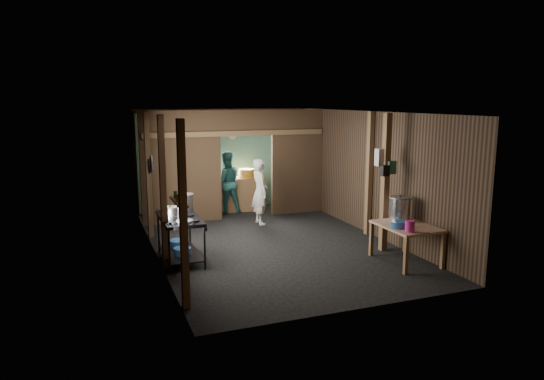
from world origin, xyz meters
name	(u,v)px	position (x,y,z in m)	size (l,w,h in m)	color
floor	(269,242)	(0.00, 0.00, 0.00)	(4.50, 7.00, 0.00)	black
ceiling	(268,112)	(0.00, 0.00, 2.60)	(4.50, 7.00, 0.00)	#2E2B28
wall_back	(222,159)	(0.00, 3.50, 1.30)	(4.50, 0.00, 2.60)	#443321
wall_front	(360,217)	(0.00, -3.50, 1.30)	(4.50, 0.00, 2.60)	#443321
wall_left	(153,185)	(-2.25, 0.00, 1.30)	(0.00, 7.00, 2.60)	#443321
wall_right	(367,172)	(2.25, 0.00, 1.30)	(0.00, 7.00, 2.60)	#443321
partition_left	(181,167)	(-1.32, 2.20, 1.30)	(1.85, 0.10, 2.60)	#453218
partition_right	(297,162)	(1.57, 2.20, 1.30)	(1.35, 0.10, 2.60)	#453218
partition_header	(246,122)	(0.25, 2.20, 2.30)	(1.30, 0.10, 0.60)	#453218
turquoise_panel	(223,161)	(0.00, 3.44, 1.25)	(4.40, 0.06, 2.50)	#599F91
back_counter	(240,194)	(0.30, 2.95, 0.42)	(1.20, 0.50, 0.85)	brown
wall_clock	(232,136)	(0.25, 3.40, 1.90)	(0.20, 0.20, 0.03)	beige
post_left_a	(183,216)	(-2.18, -2.60, 1.30)	(0.10, 0.12, 2.60)	brown
post_left_b	(163,193)	(-2.18, -0.80, 1.30)	(0.10, 0.12, 2.60)	brown
post_left_c	(149,176)	(-2.18, 1.20, 1.30)	(0.10, 0.12, 2.60)	brown
post_right	(369,174)	(2.18, -0.20, 1.30)	(0.10, 0.12, 2.60)	brown
post_free	(385,183)	(1.85, -1.30, 1.30)	(0.12, 0.12, 2.60)	brown
cross_beam	(237,133)	(0.00, 2.15, 2.05)	(4.40, 0.12, 0.12)	brown
pan_lid_big	(151,163)	(-2.21, 0.40, 1.65)	(0.34, 0.34, 0.03)	gray
pan_lid_small	(149,166)	(-2.21, 0.80, 1.55)	(0.30, 0.30, 0.03)	black
wall_shelf	(179,202)	(-2.15, -2.10, 1.40)	(0.14, 0.80, 0.03)	brown
jar_white	(182,200)	(-2.15, -2.35, 1.47)	(0.07, 0.07, 0.10)	beige
jar_yellow	(178,197)	(-2.15, -2.10, 1.47)	(0.08, 0.08, 0.10)	#B4741E
jar_green	(176,194)	(-2.15, -1.88, 1.47)	(0.06, 0.06, 0.10)	#2A613E
bag_white	(382,157)	(1.80, -1.22, 1.78)	(0.22, 0.15, 0.32)	beige
bag_green	(391,167)	(1.92, -1.36, 1.60)	(0.16, 0.12, 0.24)	#2A613E
bag_black	(385,171)	(1.78, -1.38, 1.55)	(0.14, 0.10, 0.20)	black
gas_range	(180,239)	(-1.88, -0.57, 0.40)	(0.70, 1.37, 0.81)	black
prep_table	(406,244)	(1.83, -2.04, 0.34)	(0.83, 1.14, 0.67)	tan
stove_pot_large	(185,203)	(-1.71, -0.16, 0.96)	(0.34, 0.34, 0.34)	silver
stove_pot_med	(170,213)	(-2.05, -0.63, 0.90)	(0.25, 0.25, 0.22)	silver
stove_saucepan	(165,209)	(-2.05, -0.07, 0.86)	(0.17, 0.17, 0.11)	silver
frying_pan	(185,222)	(-1.88, -1.03, 0.83)	(0.28, 0.50, 0.07)	gray
blue_tub_front	(182,251)	(-1.88, -0.73, 0.22)	(0.31, 0.31, 0.13)	#255084
blue_tub_back	(177,243)	(-1.88, -0.21, 0.22)	(0.31, 0.31, 0.12)	#255084
stock_pot	(400,209)	(1.92, -1.69, 0.88)	(0.39, 0.39, 0.46)	silver
wash_basin	(399,224)	(1.61, -2.14, 0.73)	(0.29, 0.29, 0.11)	#255084
pink_bucket	(410,226)	(1.61, -2.42, 0.77)	(0.16, 0.16, 0.19)	#C82783
knife	(421,233)	(1.72, -2.58, 0.68)	(0.30, 0.04, 0.01)	silver
yellow_tub	(246,173)	(0.48, 2.95, 0.96)	(0.40, 0.40, 0.22)	#B4741E
red_cup	(228,176)	(-0.02, 2.95, 0.91)	(0.11, 0.11, 0.12)	#C7093B
cook	(260,192)	(0.32, 1.45, 0.76)	(0.55, 0.36, 1.51)	silver
worker_back	(226,182)	(-0.10, 2.81, 0.78)	(0.76, 0.59, 1.56)	#276766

